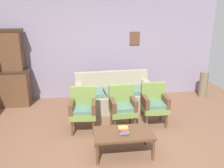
{
  "coord_description": "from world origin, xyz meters",
  "views": [
    {
      "loc": [
        -0.57,
        -3.71,
        2.36
      ],
      "look_at": [
        0.06,
        1.02,
        0.85
      ],
      "focal_mm": 36.8,
      "sensor_mm": 36.0,
      "label": 1
    }
  ],
  "objects": [
    {
      "name": "cabinet_upper_hutch",
      "position": [
        -2.52,
        2.33,
        1.45
      ],
      "size": [
        0.99,
        0.38,
        1.03
      ],
      "color": "brown",
      "rests_on": "side_cabinet"
    },
    {
      "name": "book_stack_on_table",
      "position": [
        0.06,
        -0.39,
        0.49
      ],
      "size": [
        0.17,
        0.11,
        0.14
      ],
      "color": "#B85E91",
      "rests_on": "coffee_table"
    },
    {
      "name": "armchair_by_doorway",
      "position": [
        -0.59,
        0.63,
        0.5
      ],
      "size": [
        0.55,
        0.53,
        0.9
      ],
      "color": "olive",
      "rests_on": "ground"
    },
    {
      "name": "floral_couch",
      "position": [
        0.19,
        1.66,
        0.33
      ],
      "size": [
        1.93,
        0.91,
        0.9
      ],
      "color": "gray",
      "rests_on": "ground"
    },
    {
      "name": "armchair_near_couch_end",
      "position": [
        0.22,
        0.64,
        0.5
      ],
      "size": [
        0.54,
        0.51,
        0.9
      ],
      "color": "olive",
      "rests_on": "ground"
    },
    {
      "name": "wall_back_with_decor",
      "position": [
        0.0,
        2.63,
        1.35
      ],
      "size": [
        6.4,
        0.09,
        2.7
      ],
      "color": "gray",
      "rests_on": "ground"
    },
    {
      "name": "ground_plane",
      "position": [
        0.0,
        0.0,
        0.0
      ],
      "size": [
        7.68,
        7.68,
        0.0
      ],
      "primitive_type": "plane",
      "color": "brown"
    },
    {
      "name": "coffee_table",
      "position": [
        0.07,
        -0.33,
        0.38
      ],
      "size": [
        1.0,
        0.56,
        0.42
      ],
      "color": "brown",
      "rests_on": "ground"
    },
    {
      "name": "side_cabinet",
      "position": [
        -2.52,
        2.25,
        0.47
      ],
      "size": [
        1.16,
        0.55,
        0.93
      ],
      "color": "brown",
      "rests_on": "ground"
    },
    {
      "name": "armchair_near_cabinet",
      "position": [
        0.93,
        0.7,
        0.5
      ],
      "size": [
        0.53,
        0.5,
        0.9
      ],
      "color": "olive",
      "rests_on": "ground"
    },
    {
      "name": "floor_vase_by_wall",
      "position": [
        2.85,
        2.15,
        0.37
      ],
      "size": [
        0.23,
        0.23,
        0.73
      ],
      "primitive_type": "cylinder",
      "color": "brown",
      "rests_on": "ground"
    }
  ]
}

